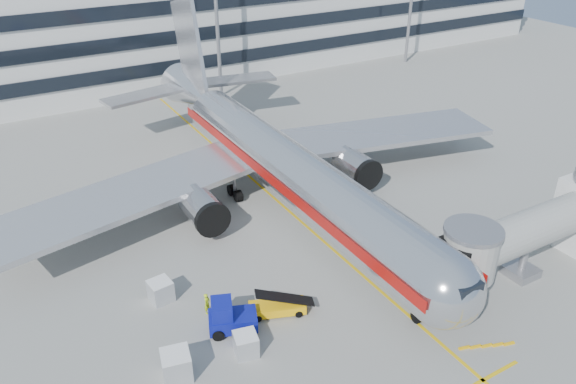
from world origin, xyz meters
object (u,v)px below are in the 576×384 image
belt_loader (277,307)px  ramp_worker (207,303)px  main_jet (276,160)px  baggage_tug (229,318)px  cargo_container_left (246,344)px  cargo_container_front (176,365)px  cargo_container_right (161,291)px

belt_loader → ramp_worker: size_ratio=2.60×
main_jet → baggage_tug: main_jet is taller
main_jet → cargo_container_left: bearing=-124.7°
baggage_tug → belt_loader: bearing=-2.6°
belt_loader → ramp_worker: 4.89m
cargo_container_left → ramp_worker: ramp_worker is taller
baggage_tug → ramp_worker: baggage_tug is taller
baggage_tug → cargo_container_front: 4.99m
baggage_tug → cargo_container_left: 2.53m
belt_loader → cargo_container_right: 8.51m
belt_loader → cargo_container_left: (-3.61, -2.35, 0.21)m
belt_loader → baggage_tug: size_ratio=1.15×
baggage_tug → cargo_container_front: bearing=-154.9°
cargo_container_left → ramp_worker: bearing=96.8°
ramp_worker → cargo_container_right: bearing=86.3°
ramp_worker → main_jet: bearing=2.0°
main_jet → cargo_container_left: 20.32m
main_jet → cargo_container_front: bearing=-134.6°
cargo_container_right → cargo_container_left: bearing=-69.6°
cargo_container_right → belt_loader: bearing=-40.0°
main_jet → ramp_worker: (-11.98, -11.60, -3.43)m
baggage_tug → cargo_container_front: baggage_tug is taller
main_jet → cargo_container_front: 22.83m
cargo_container_right → cargo_container_front: bearing=-101.9°
cargo_container_front → ramp_worker: cargo_container_front is taller
main_jet → cargo_container_right: main_jet is taller
main_jet → belt_loader: (-7.79, -14.11, -3.68)m
belt_loader → cargo_container_front: (-8.08, -1.96, 0.36)m
belt_loader → main_jet: bearing=61.1°
belt_loader → cargo_container_left: size_ratio=2.45×
cargo_container_right → baggage_tug: bearing=-60.9°
belt_loader → cargo_container_right: size_ratio=2.48×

